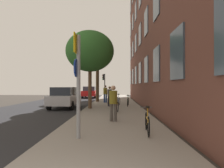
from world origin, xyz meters
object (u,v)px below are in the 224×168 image
(tree_near, at_px, (90,51))
(bicycle_0, at_px, (147,122))
(bicycle_3, at_px, (118,100))
(pedestrian_0, at_px, (113,101))
(pedestrian_1, at_px, (110,95))
(tree_far, at_px, (97,49))
(traffic_light, at_px, (104,81))
(bicycle_2, at_px, (128,102))
(pedestrian_2, at_px, (105,93))
(car_0, at_px, (65,97))
(car_1, at_px, (90,92))
(sign_post, at_px, (78,77))
(bicycle_1, at_px, (116,107))

(tree_near, relative_size, bicycle_0, 3.38)
(bicycle_3, relative_size, pedestrian_0, 1.00)
(pedestrian_1, bearing_deg, tree_far, 106.13)
(tree_far, distance_m, bicycle_0, 15.00)
(traffic_light, distance_m, pedestrian_1, 11.90)
(bicycle_2, bearing_deg, bicycle_0, -89.52)
(tree_far, xyz_separation_m, pedestrian_0, (1.74, -11.54, -4.46))
(traffic_light, relative_size, pedestrian_1, 2.08)
(tree_far, relative_size, pedestrian_2, 4.09)
(pedestrian_2, bearing_deg, bicycle_0, -80.65)
(tree_far, bearing_deg, bicycle_2, -58.54)
(bicycle_0, bearing_deg, traffic_light, 97.25)
(traffic_light, distance_m, pedestrian_2, 8.47)
(bicycle_2, xyz_separation_m, car_0, (-4.93, -0.56, 0.37))
(bicycle_0, distance_m, bicycle_2, 9.17)
(bicycle_2, distance_m, pedestrian_1, 1.57)
(bicycle_3, height_order, pedestrian_1, pedestrian_1)
(traffic_light, distance_m, car_1, 2.79)
(tree_near, xyz_separation_m, bicycle_2, (2.82, 1.74, -3.73))
(bicycle_0, bearing_deg, car_1, 102.14)
(pedestrian_2, bearing_deg, traffic_light, 94.08)
(tree_far, xyz_separation_m, bicycle_3, (2.11, -3.11, -5.03))
(bicycle_2, xyz_separation_m, pedestrian_2, (-1.97, 3.26, 0.60))
(bicycle_2, relative_size, pedestrian_0, 1.00)
(sign_post, distance_m, pedestrian_1, 9.79)
(sign_post, bearing_deg, bicycle_3, 82.81)
(bicycle_2, bearing_deg, sign_post, -102.46)
(bicycle_1, distance_m, car_1, 17.28)
(tree_near, bearing_deg, traffic_light, 88.90)
(tree_far, height_order, bicycle_3, tree_far)
(bicycle_1, xyz_separation_m, bicycle_2, (0.94, 4.15, -0.02))
(tree_far, height_order, car_1, tree_far)
(bicycle_3, distance_m, pedestrian_2, 2.19)
(pedestrian_1, bearing_deg, pedestrian_0, -87.01)
(tree_near, height_order, bicycle_1, tree_near)
(pedestrian_0, bearing_deg, tree_far, 98.58)
(pedestrian_0, bearing_deg, tree_near, 108.43)
(pedestrian_1, bearing_deg, car_1, 103.84)
(sign_post, xyz_separation_m, bicycle_1, (1.24, 5.71, -1.53))
(car_1, bearing_deg, sign_post, -83.81)
(sign_post, xyz_separation_m, bicycle_3, (1.44, 11.41, -1.53))
(pedestrian_1, bearing_deg, bicycle_1, -82.64)
(bicycle_2, bearing_deg, tree_near, -148.38)
(bicycle_1, bearing_deg, bicycle_3, 87.98)
(tree_far, relative_size, bicycle_2, 4.17)
(tree_far, bearing_deg, traffic_light, 87.66)
(car_0, xyz_separation_m, car_1, (0.30, 13.28, 0.00))
(pedestrian_1, relative_size, car_0, 0.39)
(tree_near, bearing_deg, car_0, 150.73)
(sign_post, relative_size, pedestrian_1, 2.05)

